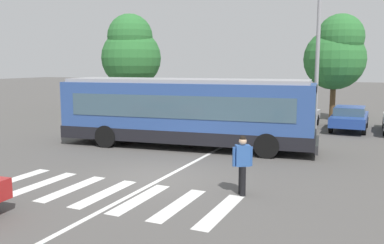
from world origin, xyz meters
name	(u,v)px	position (x,y,z in m)	size (l,w,h in m)	color
ground_plane	(157,177)	(0.00, 0.00, 0.00)	(160.00, 160.00, 0.00)	#514F4C
city_transit_bus	(186,112)	(-1.25, 4.92, 1.59)	(11.61, 3.88, 3.06)	black
pedestrian_crossing_street	(242,162)	(3.15, -0.71, 0.97)	(0.51, 0.43, 1.72)	black
parked_car_red	(180,107)	(-5.75, 13.62, 0.77)	(2.05, 4.59, 1.35)	black
parked_car_black	(219,109)	(-2.87, 13.58, 0.77)	(1.98, 4.56, 1.35)	black
parked_car_champagne	(256,112)	(-0.30, 13.24, 0.77)	(2.04, 4.59, 1.35)	black
parked_car_silver	(299,115)	(2.38, 12.87, 0.77)	(1.92, 4.52, 1.35)	black
parked_car_blue	(350,117)	(5.17, 12.98, 0.77)	(1.90, 4.51, 1.35)	black
twin_arm_street_lamp	(319,12)	(3.66, 10.14, 6.30)	(4.63, 0.32, 10.41)	#939399
background_tree_left	(131,52)	(-11.52, 16.67, 4.67)	(4.73, 4.73, 7.61)	brown
background_tree_right	(336,53)	(3.92, 17.04, 4.42)	(3.98, 3.98, 6.91)	brown
crosswalk_painted_stripes	(105,193)	(-0.51, -2.23, 0.00)	(7.57, 2.76, 0.01)	silver
lane_center_line	(190,164)	(0.27, 2.00, 0.00)	(0.16, 24.00, 0.01)	silver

